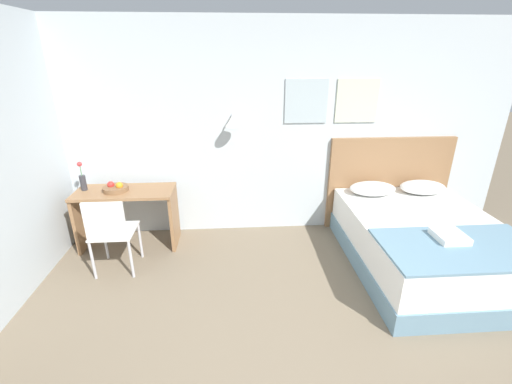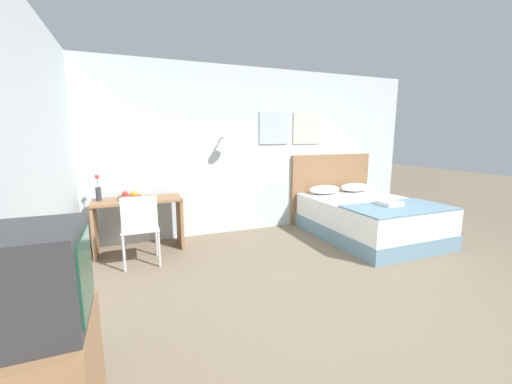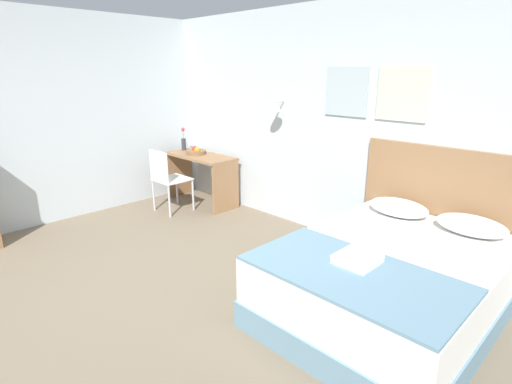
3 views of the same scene
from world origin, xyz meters
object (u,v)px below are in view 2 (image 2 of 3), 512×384
object	(u,v)px
bed	(369,219)
throw_blanket	(399,208)
desk	(139,215)
pillow_left	(324,190)
pillow_right	(355,187)
television	(32,280)
desk_chair	(140,225)
flower_vase	(98,191)
fruit_bowl	(130,197)
folded_towel_near_foot	(389,203)
headboard	(331,188)

from	to	relation	value
bed	throw_blanket	bearing A→B (deg)	-90.00
throw_blanket	desk	distance (m)	3.61
pillow_left	throw_blanket	size ratio (longest dim) A/B	0.39
desk	pillow_right	bearing A→B (deg)	0.70
bed	television	distance (m)	4.50
desk_chair	television	world-z (taller)	television
bed	flower_vase	xyz separation A→B (m)	(-3.85, 0.76, 0.57)
television	desk_chair	bearing A→B (deg)	77.65
bed	flower_vase	world-z (taller)	flower_vase
pillow_left	desk	size ratio (longest dim) A/B	0.50
bed	desk_chair	distance (m)	3.39
pillow_right	desk_chair	size ratio (longest dim) A/B	0.65
desk	fruit_bowl	size ratio (longest dim) A/B	3.96
bed	folded_towel_near_foot	xyz separation A→B (m)	(-0.05, -0.44, 0.35)
bed	headboard	size ratio (longest dim) A/B	1.22
desk_chair	folded_towel_near_foot	bearing A→B (deg)	-9.49
throw_blanket	headboard	bearing A→B (deg)	90.00
bed	pillow_right	size ratio (longest dim) A/B	3.48
bed	desk	world-z (taller)	desk
pillow_left	folded_towel_near_foot	size ratio (longest dim) A/B	2.01
pillow_left	television	size ratio (longest dim) A/B	1.17
headboard	desk	bearing A→B (deg)	-174.67
desk	flower_vase	bearing A→B (deg)	174.24
throw_blanket	desk_chair	distance (m)	3.45
television	bed	bearing A→B (deg)	29.42
folded_towel_near_foot	fruit_bowl	world-z (taller)	fruit_bowl
pillow_right	pillow_left	bearing A→B (deg)	180.00
pillow_left	fruit_bowl	bearing A→B (deg)	-179.09
folded_towel_near_foot	desk_chair	bearing A→B (deg)	170.51
pillow_right	flower_vase	xyz separation A→B (m)	(-4.17, 0.00, 0.21)
pillow_right	throw_blanket	size ratio (longest dim) A/B	0.39
desk_chair	desk	bearing A→B (deg)	89.81
bed	fruit_bowl	world-z (taller)	fruit_bowl
desk	throw_blanket	bearing A→B (deg)	-21.02
desk_chair	fruit_bowl	bearing A→B (deg)	98.68
bed	pillow_left	xyz separation A→B (m)	(-0.33, 0.76, 0.37)
throw_blanket	fruit_bowl	bearing A→B (deg)	159.56
pillow_left	fruit_bowl	size ratio (longest dim) A/B	1.98
pillow_left	pillow_right	size ratio (longest dim) A/B	1.00
bed	television	size ratio (longest dim) A/B	4.09
pillow_left	pillow_right	bearing A→B (deg)	0.00
desk_chair	throw_blanket	bearing A→B (deg)	-11.66
headboard	fruit_bowl	size ratio (longest dim) A/B	5.66
pillow_right	folded_towel_near_foot	xyz separation A→B (m)	(-0.38, -1.20, -0.02)
pillow_right	throw_blanket	distance (m)	1.38
bed	pillow_right	xyz separation A→B (m)	(0.33, 0.76, 0.37)
headboard	pillow_right	world-z (taller)	headboard
throw_blanket	desk	xyz separation A→B (m)	(-3.37, 1.30, -0.08)
pillow_right	fruit_bowl	size ratio (longest dim) A/B	1.98
pillow_left	desk	bearing A→B (deg)	-179.14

